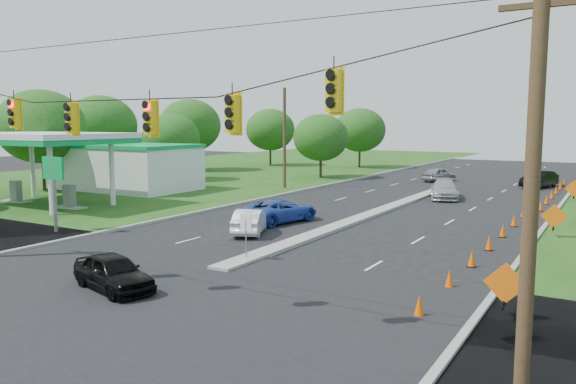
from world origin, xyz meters
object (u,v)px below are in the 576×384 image
Objects in this scene: gas_station at (114,162)px; blue_pickup at (280,210)px; black_sedan at (113,272)px; white_sedan at (250,221)px.

gas_station is 3.94× the size of blue_pickup.
gas_station reaches higher than blue_pickup.
gas_station is 5.09× the size of black_sedan.
white_sedan is at bearing 109.86° from blue_pickup.
white_sedan is 0.80× the size of blue_pickup.
blue_pickup is at bearing -14.85° from gas_station.
white_sedan is 3.79m from blue_pickup.
blue_pickup reaches higher than white_sedan.
black_sedan is 0.96× the size of white_sedan.
white_sedan is (20.27, -9.04, -1.91)m from gas_station.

